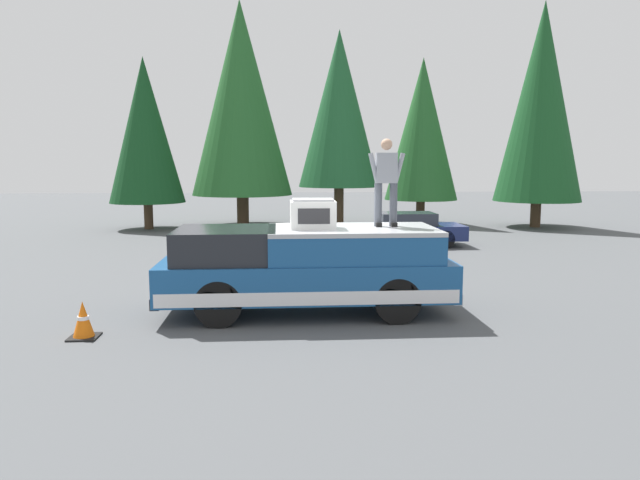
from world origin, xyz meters
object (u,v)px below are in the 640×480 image
pickup_truck (307,268)px  compressor_unit (313,214)px  person_on_truck_bed (386,180)px  parked_car_navy (404,229)px  traffic_cone (83,321)px

pickup_truck → compressor_unit: bearing=-123.1°
compressor_unit → person_on_truck_bed: 1.59m
pickup_truck → person_on_truck_bed: person_on_truck_bed is taller
person_on_truck_bed → pickup_truck: bearing=97.3°
parked_car_navy → traffic_cone: (-10.25, 7.61, -0.29)m
compressor_unit → parked_car_navy: size_ratio=0.20×
compressor_unit → person_on_truck_bed: (0.28, -1.44, 0.62)m
compressor_unit → traffic_cone: (-1.30, 3.88, -1.64)m
compressor_unit → parked_car_navy: (8.95, -3.72, -1.35)m
parked_car_navy → traffic_cone: bearing=143.4°
pickup_truck → compressor_unit: (-0.08, -0.12, 1.05)m
pickup_truck → person_on_truck_bed: 2.30m
compressor_unit → person_on_truck_bed: size_ratio=0.50×
pickup_truck → parked_car_navy: size_ratio=1.35×
parked_car_navy → person_on_truck_bed: bearing=165.2°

